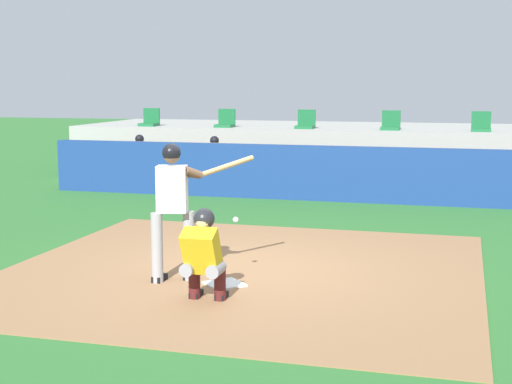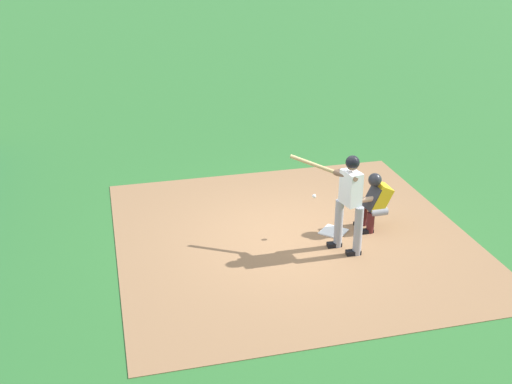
# 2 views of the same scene
# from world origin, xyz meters

# --- Properties ---
(ground_plane) EXTENTS (80.00, 80.00, 0.00)m
(ground_plane) POSITION_xyz_m (0.00, 0.00, 0.00)
(ground_plane) COLOR #2D6B2D
(dirt_infield) EXTENTS (6.40, 6.40, 0.01)m
(dirt_infield) POSITION_xyz_m (0.00, 0.00, 0.01)
(dirt_infield) COLOR #936B47
(dirt_infield) RESTS_ON ground
(home_plate) EXTENTS (0.62, 0.62, 0.02)m
(home_plate) POSITION_xyz_m (0.00, -0.80, 0.02)
(home_plate) COLOR white
(home_plate) RESTS_ON dirt_infield
(batter_at_plate) EXTENTS (1.11, 1.04, 1.80)m
(batter_at_plate) POSITION_xyz_m (-0.68, -0.77, 1.04)
(batter_at_plate) COLOR #99999E
(batter_at_plate) RESTS_ON ground
(catcher_crouched) EXTENTS (0.49, 1.52, 1.13)m
(catcher_crouched) POSITION_xyz_m (-0.01, -1.55, 0.61)
(catcher_crouched) COLOR gray
(catcher_crouched) RESTS_ON ground
(dugout_wall) EXTENTS (13.00, 0.30, 1.20)m
(dugout_wall) POSITION_xyz_m (0.00, 6.50, 0.60)
(dugout_wall) COLOR navy
(dugout_wall) RESTS_ON ground
(dugout_bench) EXTENTS (11.80, 0.44, 0.45)m
(dugout_bench) POSITION_xyz_m (0.00, 7.50, 0.23)
(dugout_bench) COLOR olive
(dugout_bench) RESTS_ON ground
(dugout_player_0) EXTENTS (0.49, 0.70, 1.30)m
(dugout_player_0) POSITION_xyz_m (-4.87, 7.34, 0.67)
(dugout_player_0) COLOR #939399
(dugout_player_0) RESTS_ON ground
(dugout_player_1) EXTENTS (0.49, 0.70, 1.30)m
(dugout_player_1) POSITION_xyz_m (-2.92, 7.34, 0.67)
(dugout_player_1) COLOR #939399
(dugout_player_1) RESTS_ON ground
(stands_platform) EXTENTS (15.00, 4.40, 1.40)m
(stands_platform) POSITION_xyz_m (0.00, 10.90, 0.70)
(stands_platform) COLOR #9E9E99
(stands_platform) RESTS_ON ground
(stadium_seat_0) EXTENTS (0.46, 0.46, 0.48)m
(stadium_seat_0) POSITION_xyz_m (-5.42, 9.38, 1.53)
(stadium_seat_0) COLOR #196033
(stadium_seat_0) RESTS_ON stands_platform
(stadium_seat_1) EXTENTS (0.46, 0.46, 0.48)m
(stadium_seat_1) POSITION_xyz_m (-3.25, 9.38, 1.53)
(stadium_seat_1) COLOR #196033
(stadium_seat_1) RESTS_ON stands_platform
(stadium_seat_2) EXTENTS (0.46, 0.46, 0.48)m
(stadium_seat_2) POSITION_xyz_m (-1.08, 9.38, 1.53)
(stadium_seat_2) COLOR #196033
(stadium_seat_2) RESTS_ON stands_platform
(stadium_seat_3) EXTENTS (0.46, 0.46, 0.48)m
(stadium_seat_3) POSITION_xyz_m (1.08, 9.38, 1.53)
(stadium_seat_3) COLOR #196033
(stadium_seat_3) RESTS_ON stands_platform
(stadium_seat_4) EXTENTS (0.46, 0.46, 0.48)m
(stadium_seat_4) POSITION_xyz_m (3.25, 9.38, 1.53)
(stadium_seat_4) COLOR #196033
(stadium_seat_4) RESTS_ON stands_platform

